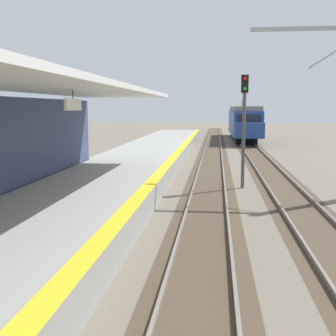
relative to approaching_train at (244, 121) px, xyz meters
name	(u,v)px	position (x,y,z in m)	size (l,w,h in m)	color
station_platform	(93,193)	(-7.80, -35.30, -1.73)	(5.00, 80.00, 0.91)	#999993
track_pair_nearest_platform	(209,187)	(-3.40, -31.30, -2.13)	(2.34, 120.00, 0.16)	#4C3D2D
track_pair_middle	(284,189)	(0.00, -31.30, -2.13)	(2.34, 120.00, 0.16)	#4C3D2D
approaching_train	(244,121)	(0.00, 0.00, 0.00)	(2.93, 19.60, 4.76)	navy
rail_signal_post	(244,119)	(-1.87, -31.11, 1.02)	(0.32, 0.34, 5.20)	#4C4C4C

